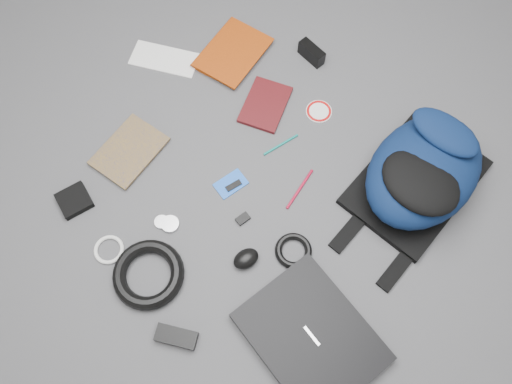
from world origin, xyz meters
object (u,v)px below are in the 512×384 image
Objects in this scene: backpack at (424,171)px; pouch at (74,200)px; compact_camera at (312,53)px; power_brick at (176,337)px; dvd_case at (265,105)px; laptop at (311,337)px; comic_book at (110,138)px; mouse at (246,259)px; textbook_red at (211,41)px.

backpack is 5.08× the size of pouch.
compact_camera is 1.03m from power_brick.
dvd_case is 0.79m from power_brick.
laptop is at bearing -85.32° from backpack.
comic_book is 0.60m from mouse.
mouse is at bearing -47.46° from textbook_red.
backpack is at bearing 105.52° from laptop.
power_brick is 1.25× the size of pouch.
mouse is 0.29m from power_brick.
comic_book is 2.82× the size of mouse.
power_brick is (0.21, -1.01, -0.01)m from compact_camera.
dvd_case is at bearing -20.44° from textbook_red.
dvd_case is at bearing 49.67° from comic_book.
laptop is 0.88m from comic_book.
comic_book is 2.43× the size of pouch.
backpack is at bearing 26.11° from comic_book.
backpack reaches higher than mouse.
pouch is (-0.28, -0.62, 0.00)m from dvd_case.
laptop reaches higher than power_brick.
laptop reaches higher than textbook_red.
textbook_red is at bearing -141.99° from compact_camera.
pouch is (-0.51, 0.13, -0.00)m from power_brick.
pouch is (-0.54, -0.15, -0.01)m from mouse.
power_brick is at bearing -14.81° from pouch.
mouse reaches higher than dvd_case.
laptop reaches higher than comic_book.
dvd_case is (0.33, 0.39, -0.00)m from comic_book.
backpack reaches higher than dvd_case.
power_brick reaches higher than dvd_case.
textbook_red reaches higher than dvd_case.
mouse is 0.56m from pouch.
textbook_red is 2.18× the size of power_brick.
pouch is at bearing -135.44° from backpack.
pouch is at bearing 143.50° from power_brick.
backpack is at bearing -6.48° from textbook_red.
mouse reaches higher than laptop.
mouse is 0.69× the size of power_brick.
laptop is at bearing -9.67° from comic_book.
compact_camera is at bearing 71.16° from pouch.
comic_book is 0.67m from power_brick.
backpack is 0.57m from compact_camera.
comic_book is 2.23× the size of compact_camera.
laptop is 3.21× the size of power_brick.
laptop is at bearing -44.43° from compact_camera.
pouch is at bearing -96.04° from compact_camera.
textbook_red is 1.34× the size of dvd_case.
pouch is (-0.81, -0.08, -0.01)m from laptop.
compact_camera is 1.26× the size of mouse.
power_brick is at bearing -105.74° from backpack.
backpack is 2.09× the size of comic_book.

